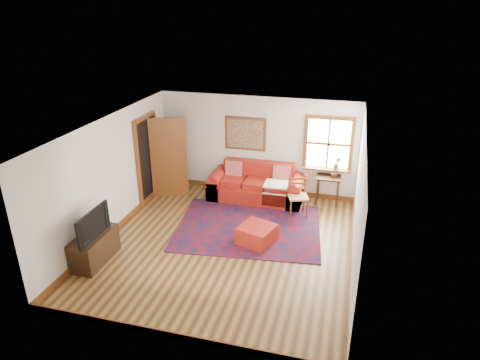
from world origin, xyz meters
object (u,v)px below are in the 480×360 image
(red_ottoman, at_px, (257,235))
(media_cabinet, at_px, (95,248))
(red_leather_sofa, at_px, (256,188))
(side_table, at_px, (328,181))
(ladder_back_chair, at_px, (298,194))

(red_ottoman, bearing_deg, media_cabinet, -135.03)
(red_leather_sofa, height_order, media_cabinet, red_leather_sofa)
(side_table, bearing_deg, media_cabinet, -137.67)
(ladder_back_chair, bearing_deg, side_table, 50.38)
(ladder_back_chair, relative_size, media_cabinet, 0.89)
(red_ottoman, distance_m, side_table, 2.62)
(red_leather_sofa, distance_m, side_table, 1.77)
(ladder_back_chair, bearing_deg, red_ottoman, -112.29)
(media_cabinet, bearing_deg, red_ottoman, 27.12)
(red_leather_sofa, bearing_deg, media_cabinet, -123.67)
(side_table, height_order, ladder_back_chair, ladder_back_chair)
(red_ottoman, relative_size, ladder_back_chair, 0.71)
(side_table, relative_size, ladder_back_chair, 0.75)
(red_leather_sofa, bearing_deg, red_ottoman, -76.79)
(red_ottoman, height_order, side_table, side_table)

